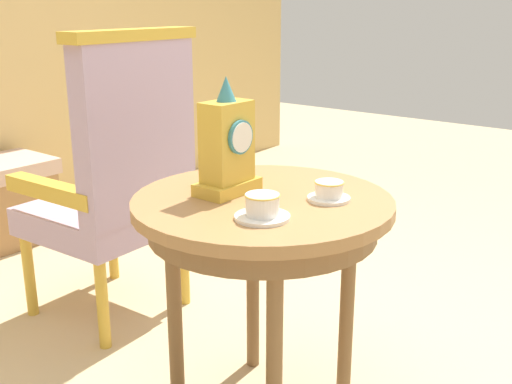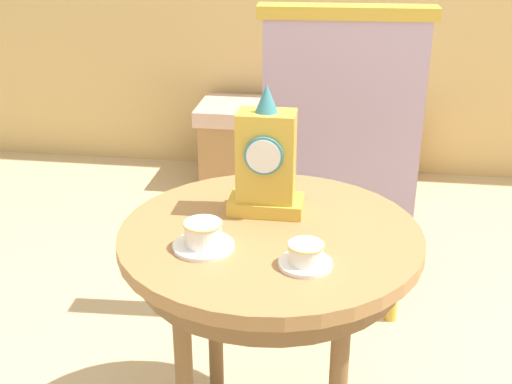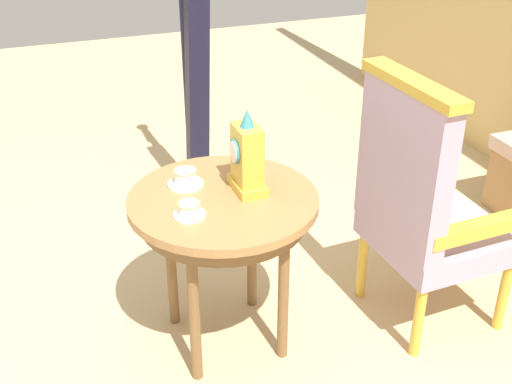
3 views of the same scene
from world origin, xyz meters
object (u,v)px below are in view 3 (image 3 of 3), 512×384
object	(u,v)px
teacup_right	(189,210)
mantel_clock	(247,158)
side_table	(223,214)
teacup_left	(185,179)
harp	(195,84)
armchair	(422,202)

from	to	relation	value
teacup_right	mantel_clock	distance (m)	0.31
side_table	teacup_left	world-z (taller)	teacup_left
teacup_left	teacup_right	world-z (taller)	teacup_left
teacup_left	mantel_clock	size ratio (longest dim) A/B	0.43
side_table	harp	distance (m)	1.20
teacup_right	armchair	bearing A→B (deg)	87.09
armchair	side_table	bearing A→B (deg)	-100.21
teacup_left	teacup_right	distance (m)	0.24
armchair	harp	distance (m)	1.46
side_table	teacup_right	bearing A→B (deg)	-58.66
side_table	teacup_right	size ratio (longest dim) A/B	6.18
side_table	mantel_clock	bearing A→B (deg)	103.05
teacup_right	armchair	size ratio (longest dim) A/B	0.11
mantel_clock	side_table	bearing A→B (deg)	-76.95
armchair	teacup_right	bearing A→B (deg)	-92.91
mantel_clock	harp	world-z (taller)	harp
teacup_right	armchair	xyz separation A→B (m)	(0.05, 0.97, -0.13)
mantel_clock	armchair	distance (m)	0.76
teacup_right	harp	world-z (taller)	harp
teacup_left	harp	bearing A→B (deg)	162.39
side_table	mantel_clock	xyz separation A→B (m)	(-0.02, 0.11, 0.21)
mantel_clock	teacup_left	bearing A→B (deg)	-118.26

